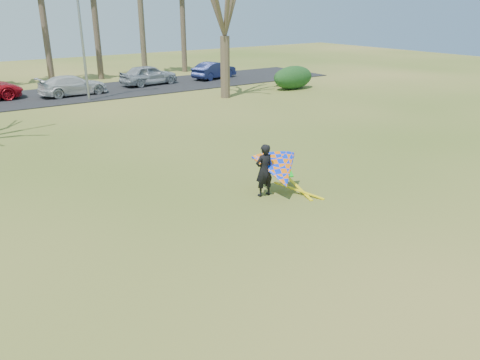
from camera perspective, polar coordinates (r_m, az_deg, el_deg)
ground at (r=12.63m, az=5.25°, el=-7.30°), size 100.00×100.00×0.00m
parking_strip at (r=34.74m, az=-22.63°, el=9.33°), size 46.00×7.00×0.06m
streetlight at (r=31.92m, az=-18.54°, el=17.04°), size 2.28×0.18×8.00m
hedge_near at (r=35.52m, az=6.51°, el=12.31°), size 3.39×1.54×1.70m
hedge_far at (r=37.16m, az=5.68°, el=12.40°), size 2.35×1.10×1.30m
car_3 at (r=34.54m, az=-19.70°, el=10.82°), size 4.69×2.15×1.33m
car_4 at (r=37.58m, az=-11.07°, el=12.48°), size 4.66×2.34×1.52m
car_5 at (r=40.22m, az=-3.15°, el=13.22°), size 4.40×2.60×1.37m
kite_flyer at (r=15.20m, az=4.65°, el=1.15°), size 2.13×2.39×2.02m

